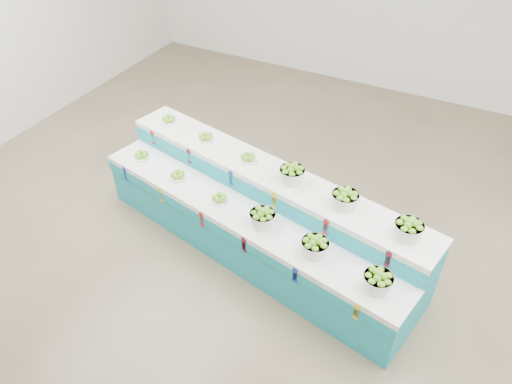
% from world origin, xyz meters
% --- Properties ---
extents(ground, '(10.00, 10.00, 0.00)m').
position_xyz_m(ground, '(0.00, 0.00, 0.00)').
color(ground, brown).
rests_on(ground, ground).
extents(display_stand, '(4.37, 1.96, 1.02)m').
position_xyz_m(display_stand, '(-0.25, 0.04, 0.51)').
color(display_stand, teal).
rests_on(display_stand, ground).
extents(plate_lower_left, '(0.26, 0.26, 0.10)m').
position_xyz_m(plate_lower_left, '(-2.00, 0.15, 0.77)').
color(plate_lower_left, white).
rests_on(plate_lower_left, display_stand).
extents(plate_lower_mid, '(0.26, 0.26, 0.10)m').
position_xyz_m(plate_lower_mid, '(-1.33, 0.01, 0.77)').
color(plate_lower_mid, white).
rests_on(plate_lower_mid, display_stand).
extents(plate_lower_right, '(0.26, 0.26, 0.10)m').
position_xyz_m(plate_lower_right, '(-0.64, -0.14, 0.77)').
color(plate_lower_right, white).
rests_on(plate_lower_right, display_stand).
extents(basket_lower_left, '(0.35, 0.35, 0.22)m').
position_xyz_m(basket_lower_left, '(-0.01, -0.28, 0.83)').
color(basket_lower_left, silver).
rests_on(basket_lower_left, display_stand).
extents(basket_lower_mid, '(0.35, 0.35, 0.22)m').
position_xyz_m(basket_lower_mid, '(0.67, -0.43, 0.83)').
color(basket_lower_mid, silver).
rests_on(basket_lower_mid, display_stand).
extents(basket_lower_right, '(0.35, 0.35, 0.22)m').
position_xyz_m(basket_lower_right, '(1.38, -0.58, 0.83)').
color(basket_lower_right, silver).
rests_on(basket_lower_right, display_stand).
extents(plate_upper_left, '(0.26, 0.26, 0.10)m').
position_xyz_m(plate_upper_left, '(-1.89, 0.66, 1.07)').
color(plate_upper_left, white).
rests_on(plate_upper_left, display_stand).
extents(plate_upper_mid, '(0.26, 0.26, 0.10)m').
position_xyz_m(plate_upper_mid, '(-1.22, 0.52, 1.07)').
color(plate_upper_mid, white).
rests_on(plate_upper_mid, display_stand).
extents(plate_upper_right, '(0.26, 0.26, 0.10)m').
position_xyz_m(plate_upper_right, '(-0.53, 0.37, 1.07)').
color(plate_upper_right, white).
rests_on(plate_upper_right, display_stand).
extents(basket_upper_left, '(0.35, 0.35, 0.22)m').
position_xyz_m(basket_upper_left, '(0.11, 0.23, 1.13)').
color(basket_upper_left, silver).
rests_on(basket_upper_left, display_stand).
extents(basket_upper_mid, '(0.35, 0.35, 0.22)m').
position_xyz_m(basket_upper_mid, '(0.78, 0.09, 1.13)').
color(basket_upper_mid, silver).
rests_on(basket_upper_mid, display_stand).
extents(basket_upper_right, '(0.35, 0.35, 0.22)m').
position_xyz_m(basket_upper_right, '(1.49, -0.07, 1.13)').
color(basket_upper_right, silver).
rests_on(basket_upper_right, display_stand).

